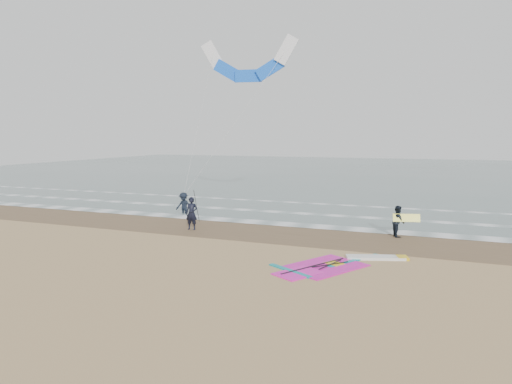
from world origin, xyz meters
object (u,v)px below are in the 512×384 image
at_px(surf_kite, 248,64).
at_px(person_standing, 192,213).
at_px(windsurf_rig, 340,264).
at_px(person_walking, 398,221).
at_px(person_wading, 184,200).

bearing_deg(surf_kite, person_standing, -90.74).
relative_size(windsurf_rig, person_standing, 2.87).
bearing_deg(windsurf_rig, surf_kite, 126.44).
distance_m(person_standing, surf_kite, 11.74).
relative_size(person_walking, person_wading, 0.90).
bearing_deg(surf_kite, person_wading, -131.33).
bearing_deg(person_standing, surf_kite, 82.90).
bearing_deg(person_wading, person_walking, -5.88).
height_order(person_walking, person_wading, person_wading).
xyz_separation_m(windsurf_rig, person_standing, (-8.65, 3.81, 0.85)).
height_order(windsurf_rig, person_walking, person_walking).
relative_size(person_standing, person_wading, 1.02).
bearing_deg(person_walking, surf_kite, 42.32).
bearing_deg(person_standing, windsurf_rig, -30.17).
height_order(windsurf_rig, person_wading, person_wading).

